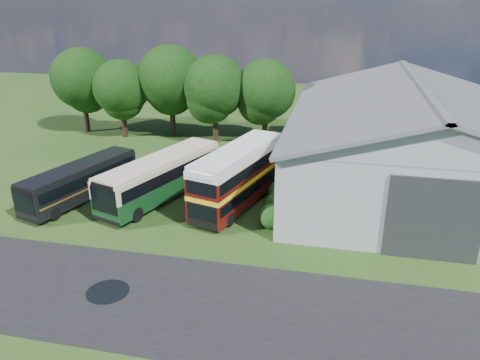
% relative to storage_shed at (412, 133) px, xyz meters
% --- Properties ---
extents(ground, '(120.00, 120.00, 0.00)m').
position_rel_storage_shed_xyz_m(ground, '(-15.00, -15.98, -4.17)').
color(ground, '#1B3912').
rests_on(ground, ground).
extents(asphalt_road, '(60.00, 8.00, 0.02)m').
position_rel_storage_shed_xyz_m(asphalt_road, '(-12.00, -18.98, -4.17)').
color(asphalt_road, black).
rests_on(asphalt_road, ground).
extents(puddle, '(2.20, 2.20, 0.01)m').
position_rel_storage_shed_xyz_m(puddle, '(-16.50, -18.98, -4.17)').
color(puddle, black).
rests_on(puddle, ground).
extents(storage_shed, '(18.80, 24.80, 8.15)m').
position_rel_storage_shed_xyz_m(storage_shed, '(0.00, 0.00, 0.00)').
color(storage_shed, gray).
rests_on(storage_shed, ground).
extents(tree_left_a, '(6.46, 6.46, 9.12)m').
position_rel_storage_shed_xyz_m(tree_left_a, '(-33.00, 8.52, 1.71)').
color(tree_left_a, black).
rests_on(tree_left_a, ground).
extents(tree_left_b, '(5.78, 5.78, 8.16)m').
position_rel_storage_shed_xyz_m(tree_left_b, '(-28.00, 7.52, 1.09)').
color(tree_left_b, black).
rests_on(tree_left_b, ground).
extents(tree_mid, '(6.80, 6.80, 9.60)m').
position_rel_storage_shed_xyz_m(tree_mid, '(-23.00, 8.82, 2.02)').
color(tree_mid, black).
rests_on(tree_mid, ground).
extents(tree_right_a, '(6.26, 6.26, 8.83)m').
position_rel_storage_shed_xyz_m(tree_right_a, '(-18.00, 7.82, 1.52)').
color(tree_right_a, black).
rests_on(tree_right_a, ground).
extents(tree_right_b, '(5.98, 5.98, 8.45)m').
position_rel_storage_shed_xyz_m(tree_right_b, '(-13.00, 8.62, 1.27)').
color(tree_right_b, black).
rests_on(tree_right_b, ground).
extents(shrub_front, '(1.70, 1.70, 1.70)m').
position_rel_storage_shed_xyz_m(shrub_front, '(-9.40, -9.98, -4.17)').
color(shrub_front, '#194714').
rests_on(shrub_front, ground).
extents(shrub_mid, '(1.60, 1.60, 1.60)m').
position_rel_storage_shed_xyz_m(shrub_mid, '(-9.40, -7.98, -4.17)').
color(shrub_mid, '#194714').
rests_on(shrub_mid, ground).
extents(shrub_back, '(1.80, 1.80, 1.80)m').
position_rel_storage_shed_xyz_m(shrub_back, '(-9.40, -5.98, -4.17)').
color(shrub_back, '#194714').
rests_on(shrub_back, ground).
extents(bus_green_single, '(6.21, 11.61, 3.14)m').
position_rel_storage_shed_xyz_m(bus_green_single, '(-18.14, -6.98, -2.50)').
color(bus_green_single, black).
rests_on(bus_green_single, ground).
extents(bus_maroon_double, '(5.09, 10.27, 4.28)m').
position_rel_storage_shed_xyz_m(bus_maroon_double, '(-12.31, -6.93, -2.03)').
color(bus_maroon_double, black).
rests_on(bus_maroon_double, ground).
extents(bus_dark_single, '(4.88, 10.02, 2.70)m').
position_rel_storage_shed_xyz_m(bus_dark_single, '(-23.85, -8.56, -2.73)').
color(bus_dark_single, black).
rests_on(bus_dark_single, ground).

